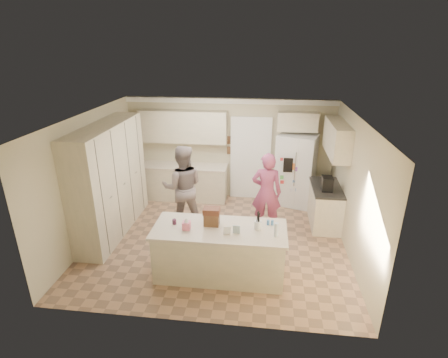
# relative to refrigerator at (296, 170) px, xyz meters

# --- Properties ---
(floor) EXTENTS (5.20, 4.60, 0.02)m
(floor) POSITION_rel_refrigerator_xyz_m (-1.69, -2.03, -0.91)
(floor) COLOR #A07958
(floor) RESTS_ON ground
(ceiling) EXTENTS (5.20, 4.60, 0.02)m
(ceiling) POSITION_rel_refrigerator_xyz_m (-1.69, -2.03, 1.71)
(ceiling) COLOR white
(ceiling) RESTS_ON wall_back
(wall_back) EXTENTS (5.20, 0.02, 2.60)m
(wall_back) POSITION_rel_refrigerator_xyz_m (-1.69, 0.28, 0.40)
(wall_back) COLOR beige
(wall_back) RESTS_ON ground
(wall_front) EXTENTS (5.20, 0.02, 2.60)m
(wall_front) POSITION_rel_refrigerator_xyz_m (-1.69, -4.34, 0.40)
(wall_front) COLOR beige
(wall_front) RESTS_ON ground
(wall_left) EXTENTS (0.02, 4.60, 2.60)m
(wall_left) POSITION_rel_refrigerator_xyz_m (-4.30, -2.03, 0.40)
(wall_left) COLOR beige
(wall_left) RESTS_ON ground
(wall_right) EXTENTS (0.02, 4.60, 2.60)m
(wall_right) POSITION_rel_refrigerator_xyz_m (0.92, -2.03, 0.40)
(wall_right) COLOR beige
(wall_right) RESTS_ON ground
(crown_back) EXTENTS (5.20, 0.08, 0.12)m
(crown_back) POSITION_rel_refrigerator_xyz_m (-1.69, 0.23, 1.63)
(crown_back) COLOR white
(crown_back) RESTS_ON wall_back
(pantry_bank) EXTENTS (0.60, 2.60, 2.35)m
(pantry_bank) POSITION_rel_refrigerator_xyz_m (-3.99, -1.83, 0.28)
(pantry_bank) COLOR beige
(pantry_bank) RESTS_ON floor
(back_base_cab) EXTENTS (2.20, 0.60, 0.88)m
(back_base_cab) POSITION_rel_refrigerator_xyz_m (-2.84, -0.03, -0.46)
(back_base_cab) COLOR beige
(back_base_cab) RESTS_ON floor
(back_countertop) EXTENTS (2.24, 0.63, 0.04)m
(back_countertop) POSITION_rel_refrigerator_xyz_m (-2.84, -0.04, 0.00)
(back_countertop) COLOR beige
(back_countertop) RESTS_ON back_base_cab
(back_upper_cab) EXTENTS (2.20, 0.35, 0.80)m
(back_upper_cab) POSITION_rel_refrigerator_xyz_m (-2.84, 0.09, 1.00)
(back_upper_cab) COLOR beige
(back_upper_cab) RESTS_ON wall_back
(doorway_opening) EXTENTS (0.90, 0.06, 2.10)m
(doorway_opening) POSITION_rel_refrigerator_xyz_m (-1.14, 0.25, 0.15)
(doorway_opening) COLOR black
(doorway_opening) RESTS_ON floor
(doorway_casing) EXTENTS (1.02, 0.03, 2.22)m
(doorway_casing) POSITION_rel_refrigerator_xyz_m (-1.14, 0.21, 0.15)
(doorway_casing) COLOR white
(doorway_casing) RESTS_ON floor
(wall_frame_upper) EXTENTS (0.15, 0.02, 0.20)m
(wall_frame_upper) POSITION_rel_refrigerator_xyz_m (-1.67, 0.24, 0.65)
(wall_frame_upper) COLOR brown
(wall_frame_upper) RESTS_ON wall_back
(wall_frame_lower) EXTENTS (0.15, 0.02, 0.20)m
(wall_frame_lower) POSITION_rel_refrigerator_xyz_m (-1.67, 0.24, 0.38)
(wall_frame_lower) COLOR brown
(wall_frame_lower) RESTS_ON wall_back
(refrigerator) EXTENTS (1.07, 0.94, 1.80)m
(refrigerator) POSITION_rel_refrigerator_xyz_m (0.00, 0.00, 0.00)
(refrigerator) COLOR white
(refrigerator) RESTS_ON floor
(fridge_seam) EXTENTS (0.02, 0.02, 1.78)m
(fridge_seam) POSITION_rel_refrigerator_xyz_m (0.00, -0.36, 0.00)
(fridge_seam) COLOR gray
(fridge_seam) RESTS_ON refrigerator
(fridge_dispenser) EXTENTS (0.22, 0.03, 0.35)m
(fridge_dispenser) POSITION_rel_refrigerator_xyz_m (-0.22, -0.37, 0.25)
(fridge_dispenser) COLOR black
(fridge_dispenser) RESTS_ON refrigerator
(fridge_handle_l) EXTENTS (0.02, 0.02, 0.85)m
(fridge_handle_l) POSITION_rel_refrigerator_xyz_m (-0.05, -0.37, 0.15)
(fridge_handle_l) COLOR silver
(fridge_handle_l) RESTS_ON refrigerator
(fridge_handle_r) EXTENTS (0.02, 0.02, 0.85)m
(fridge_handle_r) POSITION_rel_refrigerator_xyz_m (0.05, -0.37, 0.15)
(fridge_handle_r) COLOR silver
(fridge_handle_r) RESTS_ON refrigerator
(over_fridge_cab) EXTENTS (0.95, 0.35, 0.45)m
(over_fridge_cab) POSITION_rel_refrigerator_xyz_m (-0.04, 0.09, 1.20)
(over_fridge_cab) COLOR beige
(over_fridge_cab) RESTS_ON wall_back
(right_base_cab) EXTENTS (0.60, 1.20, 0.88)m
(right_base_cab) POSITION_rel_refrigerator_xyz_m (0.61, -1.03, -0.46)
(right_base_cab) COLOR beige
(right_base_cab) RESTS_ON floor
(right_countertop) EXTENTS (0.63, 1.24, 0.04)m
(right_countertop) POSITION_rel_refrigerator_xyz_m (0.60, -1.03, 0.00)
(right_countertop) COLOR #2D2B28
(right_countertop) RESTS_ON right_base_cab
(right_upper_cab) EXTENTS (0.35, 1.50, 0.70)m
(right_upper_cab) POSITION_rel_refrigerator_xyz_m (0.74, -0.83, 1.05)
(right_upper_cab) COLOR beige
(right_upper_cab) RESTS_ON wall_right
(coffee_maker) EXTENTS (0.22, 0.28, 0.30)m
(coffee_maker) POSITION_rel_refrigerator_xyz_m (0.56, -1.23, 0.17)
(coffee_maker) COLOR black
(coffee_maker) RESTS_ON right_countertop
(island_base) EXTENTS (2.20, 0.90, 0.88)m
(island_base) POSITION_rel_refrigerator_xyz_m (-1.49, -3.13, -0.46)
(island_base) COLOR beige
(island_base) RESTS_ON floor
(island_top) EXTENTS (2.28, 0.96, 0.05)m
(island_top) POSITION_rel_refrigerator_xyz_m (-1.49, -3.13, 0.00)
(island_top) COLOR beige
(island_top) RESTS_ON island_base
(utensil_crock) EXTENTS (0.13, 0.13, 0.15)m
(utensil_crock) POSITION_rel_refrigerator_xyz_m (-0.84, -3.08, 0.10)
(utensil_crock) COLOR white
(utensil_crock) RESTS_ON island_top
(tissue_box) EXTENTS (0.13, 0.13, 0.14)m
(tissue_box) POSITION_rel_refrigerator_xyz_m (-2.04, -3.23, 0.10)
(tissue_box) COLOR pink
(tissue_box) RESTS_ON island_top
(tissue_plume) EXTENTS (0.08, 0.08, 0.08)m
(tissue_plume) POSITION_rel_refrigerator_xyz_m (-2.04, -3.23, 0.20)
(tissue_plume) COLOR white
(tissue_plume) RESTS_ON tissue_box
(dollhouse_body) EXTENTS (0.26, 0.18, 0.22)m
(dollhouse_body) POSITION_rel_refrigerator_xyz_m (-1.64, -3.03, 0.14)
(dollhouse_body) COLOR brown
(dollhouse_body) RESTS_ON island_top
(dollhouse_roof) EXTENTS (0.28, 0.20, 0.10)m
(dollhouse_roof) POSITION_rel_refrigerator_xyz_m (-1.64, -3.03, 0.30)
(dollhouse_roof) COLOR #592D1E
(dollhouse_roof) RESTS_ON dollhouse_body
(jam_jar) EXTENTS (0.07, 0.07, 0.09)m
(jam_jar) POSITION_rel_refrigerator_xyz_m (-2.29, -3.08, 0.07)
(jam_jar) COLOR #59263F
(jam_jar) RESTS_ON island_top
(greeting_card_a) EXTENTS (0.12, 0.06, 0.16)m
(greeting_card_a) POSITION_rel_refrigerator_xyz_m (-1.34, -3.33, 0.11)
(greeting_card_a) COLOR white
(greeting_card_a) RESTS_ON island_top
(greeting_card_b) EXTENTS (0.12, 0.05, 0.16)m
(greeting_card_b) POSITION_rel_refrigerator_xyz_m (-1.19, -3.28, 0.11)
(greeting_card_b) COLOR silver
(greeting_card_b) RESTS_ON island_top
(water_bottle) EXTENTS (0.07, 0.07, 0.24)m
(water_bottle) POSITION_rel_refrigerator_xyz_m (-0.54, -3.28, 0.14)
(water_bottle) COLOR silver
(water_bottle) RESTS_ON island_top
(shaker_salt) EXTENTS (0.05, 0.05, 0.09)m
(shaker_salt) POSITION_rel_refrigerator_xyz_m (-0.67, -2.91, 0.07)
(shaker_salt) COLOR #396AA7
(shaker_salt) RESTS_ON island_top
(shaker_pepper) EXTENTS (0.05, 0.05, 0.09)m
(shaker_pepper) POSITION_rel_refrigerator_xyz_m (-0.60, -2.91, 0.07)
(shaker_pepper) COLOR #396AA7
(shaker_pepper) RESTS_ON island_top
(teen_boy) EXTENTS (1.03, 0.88, 1.87)m
(teen_boy) POSITION_rel_refrigerator_xyz_m (-2.52, -1.48, 0.03)
(teen_boy) COLOR gray
(teen_boy) RESTS_ON floor
(teen_girl) EXTENTS (0.66, 0.45, 1.76)m
(teen_girl) POSITION_rel_refrigerator_xyz_m (-0.71, -1.41, -0.02)
(teen_girl) COLOR #A94350
(teen_girl) RESTS_ON floor
(fridge_magnets) EXTENTS (0.76, 0.02, 1.44)m
(fridge_magnets) POSITION_rel_refrigerator_xyz_m (0.00, -0.36, 0.00)
(fridge_magnets) COLOR tan
(fridge_magnets) RESTS_ON refrigerator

